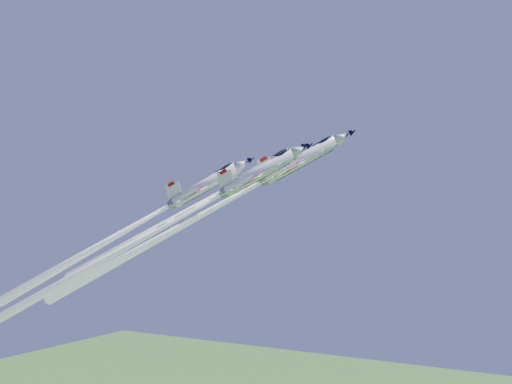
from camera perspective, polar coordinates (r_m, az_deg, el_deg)
The scene contains 4 objects.
jet_lead at distance 99.05m, azimuth -6.03°, elevation -2.62°, with size 47.03×19.06×42.96m.
jet_left at distance 106.15m, azimuth -7.02°, elevation -1.96°, with size 40.28×16.43×34.87m.
jet_right at distance 98.21m, azimuth -12.05°, elevation -4.98°, with size 51.12×20.86×49.62m.
jet_slot at distance 102.17m, azimuth -13.09°, elevation -3.88°, with size 41.53×16.90×36.29m.
Camera 1 is at (45.69, -81.66, 91.04)m, focal length 40.00 mm.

